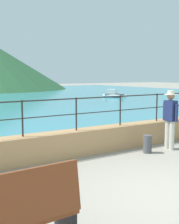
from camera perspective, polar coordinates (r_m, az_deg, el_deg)
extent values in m
plane|color=gray|center=(6.09, 13.72, -14.49)|extent=(120.00, 120.00, 0.00)
cube|color=tan|center=(8.39, -2.47, -5.80)|extent=(20.00, 0.56, 0.70)
cylinder|color=#282623|center=(7.59, -12.49, -1.19)|extent=(0.04, 0.04, 0.90)
cylinder|color=#282623|center=(8.25, -2.50, -0.37)|extent=(0.04, 0.04, 0.90)
cylinder|color=#282623|center=(9.12, 5.79, 0.32)|extent=(0.04, 0.04, 0.90)
cylinder|color=#282623|center=(10.16, 12.52, 0.87)|extent=(0.04, 0.04, 0.90)
cylinder|color=#282623|center=(8.21, -2.52, 2.54)|extent=(18.40, 0.04, 0.04)
cylinder|color=#282623|center=(8.25, -2.50, -0.37)|extent=(18.40, 0.03, 0.03)
cube|color=brown|center=(3.99, -14.91, -19.29)|extent=(1.72, 0.60, 0.06)
cube|color=brown|center=(3.66, -13.79, -15.75)|extent=(1.71, 0.23, 0.64)
cube|color=black|center=(4.41, -4.57, -19.96)|extent=(0.10, 0.47, 0.43)
cylinder|color=beige|center=(9.39, 14.41, -4.13)|extent=(0.15, 0.15, 0.86)
cylinder|color=beige|center=(9.27, 15.21, -4.30)|extent=(0.15, 0.15, 0.86)
cube|color=navy|center=(9.22, 14.95, 0.24)|extent=(0.23, 0.37, 0.60)
cylinder|color=navy|center=(9.39, 13.89, 0.15)|extent=(0.09, 0.09, 0.52)
cylinder|color=navy|center=(9.06, 16.04, -0.16)|extent=(0.09, 0.09, 0.52)
sphere|color=#9E7051|center=(9.18, 15.04, 2.91)|extent=(0.22, 0.22, 0.22)
cylinder|color=beige|center=(9.17, 15.05, 3.22)|extent=(0.38, 0.38, 0.02)
cylinder|color=beige|center=(9.17, 15.06, 3.59)|extent=(0.20, 0.20, 0.10)
cylinder|color=#4C4C51|center=(8.81, 10.84, -5.94)|extent=(0.24, 0.24, 0.51)
ellipsoid|color=white|center=(28.96, 4.69, 3.14)|extent=(2.24, 2.28, 0.36)
cube|color=gray|center=(28.95, 4.69, 3.43)|extent=(1.82, 1.86, 0.06)
cube|color=silver|center=(28.97, 4.21, 3.90)|extent=(1.01, 1.01, 0.40)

